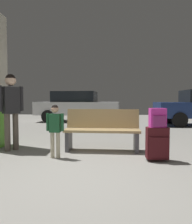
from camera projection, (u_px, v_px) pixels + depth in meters
name	position (u px, v px, depth m)	size (l,w,h in m)	color
ground_plane	(94.00, 135.00, 7.11)	(18.00, 18.00, 0.10)	gray
bench	(102.00, 130.00, 4.73)	(1.62, 0.59, 0.89)	tan
suitcase	(157.00, 143.00, 3.90)	(0.39, 0.24, 0.60)	#471419
backpack_bright	(158.00, 118.00, 3.87)	(0.30, 0.22, 0.34)	#D833A5
child	(55.00, 125.00, 4.08)	(0.34, 0.21, 1.00)	beige
adult	(11.00, 104.00, 4.68)	(0.40, 0.45, 1.64)	brown
parked_car_far	(77.00, 106.00, 11.06)	(4.22, 2.05, 1.51)	silver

